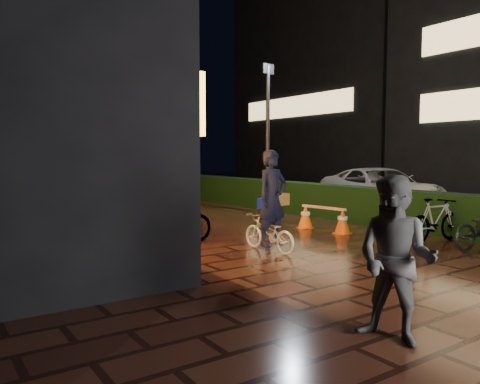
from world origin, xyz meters
TOP-DOWN VIEW (x-y plane):
  - ground at (0.00, 0.00)m, footprint 80.00×80.00m
  - asphalt_road at (9.00, 5.00)m, footprint 11.00×60.00m
  - hedge at (3.30, 8.00)m, footprint 0.70×20.00m
  - bystander_person at (-2.90, -2.36)m, footprint 0.85×0.97m
  - van at (5.82, 4.88)m, footprint 4.07×5.70m
  - far_buildings at (17.23, 9.61)m, footprint 9.08×31.00m
  - lamp_post_hedge at (2.45, 6.62)m, footprint 0.46×0.14m
  - lamp_post_sf at (-2.42, 9.89)m, footprint 0.53×0.19m
  - cyclist at (-1.19, 1.82)m, footprint 0.74×1.42m
  - traffic_barrier at (1.45, 3.06)m, footprint 0.54×1.52m
  - cart_assembly at (1.07, 4.89)m, footprint 0.66×0.72m
  - parked_bikes_storefront at (-2.33, 4.93)m, footprint 1.90×3.42m
  - parked_bikes_hedge at (2.41, -0.30)m, footprint 1.71×2.23m

SIDE VIEW (x-z plane):
  - ground at x=0.00m, z-range 0.00..0.00m
  - asphalt_road at x=9.00m, z-range 0.00..0.01m
  - traffic_barrier at x=1.45m, z-range 0.00..0.61m
  - parked_bikes_storefront at x=-2.33m, z-range -0.03..0.93m
  - parked_bikes_hedge at x=2.41m, z-range -0.02..0.94m
  - hedge at x=3.30m, z-range 0.00..1.00m
  - cart_assembly at x=1.07m, z-range 0.01..1.02m
  - van at x=5.82m, z-range 0.01..1.45m
  - cyclist at x=-1.19m, z-range -0.25..1.73m
  - bystander_person at x=-2.90m, z-range 0.00..1.69m
  - lamp_post_hedge at x=2.45m, z-range 0.24..4.99m
  - lamp_post_sf at x=-2.42m, z-range 0.28..5.83m
  - far_buildings at x=17.23m, z-range -0.53..13.47m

